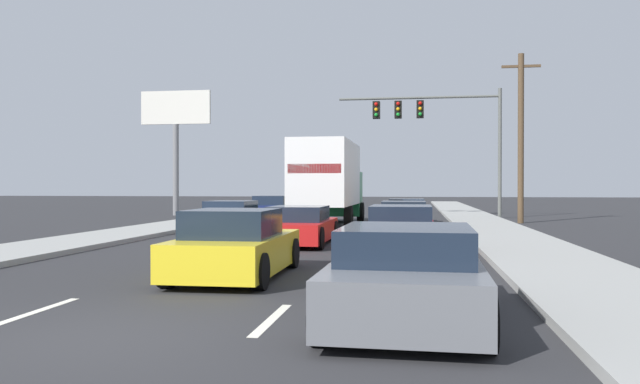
# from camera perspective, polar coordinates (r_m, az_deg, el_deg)

# --- Properties ---
(ground_plane) EXTENTS (140.00, 140.00, 0.00)m
(ground_plane) POSITION_cam_1_polar(r_m,az_deg,el_deg) (31.87, 2.31, -2.63)
(ground_plane) COLOR #2B2B2D
(sidewalk_right) EXTENTS (2.73, 80.00, 0.14)m
(sidewalk_right) POSITION_cam_1_polar(r_m,az_deg,el_deg) (26.85, 15.27, -3.10)
(sidewalk_right) COLOR #9E9E99
(sidewalk_right) RESTS_ON ground_plane
(sidewalk_left) EXTENTS (2.73, 80.00, 0.14)m
(sidewalk_left) POSITION_cam_1_polar(r_m,az_deg,el_deg) (28.56, -12.17, -2.87)
(sidewalk_left) COLOR #9E9E99
(sidewalk_left) RESTS_ON ground_plane
(lane_markings) EXTENTS (3.54, 57.00, 0.01)m
(lane_markings) POSITION_cam_1_polar(r_m,az_deg,el_deg) (30.73, 2.07, -2.74)
(lane_markings) COLOR silver
(lane_markings) RESTS_ON ground_plane
(car_navy) EXTENTS (1.92, 4.26, 1.29)m
(car_navy) POSITION_cam_1_polar(r_m,az_deg,el_deg) (31.37, -4.31, -1.60)
(car_navy) COLOR #141E4C
(car_navy) RESTS_ON ground_plane
(car_white) EXTENTS (2.00, 4.08, 1.22)m
(car_white) POSITION_cam_1_polar(r_m,az_deg,el_deg) (23.66, -8.13, -2.39)
(car_white) COLOR white
(car_white) RESTS_ON ground_plane
(box_truck) EXTENTS (2.55, 8.19, 3.66)m
(box_truck) POSITION_cam_1_polar(r_m,az_deg,el_deg) (27.42, 0.83, 1.23)
(box_truck) COLOR white
(box_truck) RESTS_ON ground_plane
(car_red) EXTENTS (1.95, 4.22, 1.16)m
(car_red) POSITION_cam_1_polar(r_m,az_deg,el_deg) (18.77, -1.96, -3.20)
(car_red) COLOR red
(car_red) RESTS_ON ground_plane
(car_yellow) EXTENTS (1.91, 4.03, 1.33)m
(car_yellow) POSITION_cam_1_polar(r_m,az_deg,el_deg) (12.12, -7.81, -5.02)
(car_yellow) COLOR yellow
(car_yellow) RESTS_ON ground_plane
(car_silver) EXTENTS (1.99, 4.53, 1.15)m
(car_silver) POSITION_cam_1_polar(r_m,az_deg,el_deg) (29.83, 8.02, -1.83)
(car_silver) COLOR #B7BABF
(car_silver) RESTS_ON ground_plane
(car_orange) EXTENTS (1.95, 4.66, 1.21)m
(car_orange) POSITION_cam_1_polar(r_m,az_deg,el_deg) (23.49, 7.74, -2.44)
(car_orange) COLOR orange
(car_orange) RESTS_ON ground_plane
(car_maroon) EXTENTS (1.88, 4.36, 1.26)m
(car_maroon) POSITION_cam_1_polar(r_m,az_deg,el_deg) (16.48, 7.50, -3.59)
(car_maroon) COLOR maroon
(car_maroon) RESTS_ON ground_plane
(car_gray) EXTENTS (2.08, 4.40, 1.24)m
(car_gray) POSITION_cam_1_polar(r_m,az_deg,el_deg) (8.39, 8.04, -7.62)
(car_gray) COLOR slate
(car_gray) RESTS_ON ground_plane
(traffic_signal_mast) EXTENTS (8.97, 0.69, 7.14)m
(traffic_signal_mast) POSITION_cam_1_polar(r_m,az_deg,el_deg) (35.15, 9.72, 6.72)
(traffic_signal_mast) COLOR #595B56
(traffic_signal_mast) RESTS_ON ground_plane
(utility_pole_mid) EXTENTS (1.80, 0.28, 8.07)m
(utility_pole_mid) POSITION_cam_1_polar(r_m,az_deg,el_deg) (30.98, 18.06, 4.97)
(utility_pole_mid) COLOR brown
(utility_pole_mid) RESTS_ON ground_plane
(roadside_billboard) EXTENTS (4.32, 0.36, 7.50)m
(roadside_billboard) POSITION_cam_1_polar(r_m,az_deg,el_deg) (38.31, -13.18, 5.98)
(roadside_billboard) COLOR slate
(roadside_billboard) RESTS_ON ground_plane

